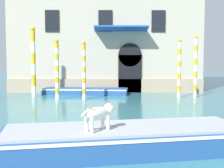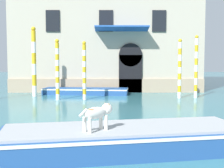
# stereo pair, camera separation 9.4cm
# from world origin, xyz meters

# --- Properties ---
(boat_foreground) EXTENTS (6.69, 3.21, 0.66)m
(boat_foreground) POSITION_xyz_m (1.43, 7.39, 0.35)
(boat_foreground) COLOR #234C8C
(boat_foreground) RESTS_ON ground_plane
(dog_on_deck) EXTENTS (0.81, 0.74, 0.67)m
(dog_on_deck) POSITION_xyz_m (0.77, 6.97, 1.09)
(dog_on_deck) COLOR silver
(dog_on_deck) RESTS_ON boat_foreground
(boat_moored_near_palazzo) EXTENTS (5.99, 2.25, 0.43)m
(boat_moored_near_palazzo) POSITION_xyz_m (-0.64, 20.93, 0.23)
(boat_moored_near_palazzo) COLOR #234C8C
(boat_moored_near_palazzo) RESTS_ON ground_plane
(mooring_pole_0) EXTENTS (0.22, 0.22, 3.50)m
(mooring_pole_0) POSITION_xyz_m (-0.47, 17.97, 1.77)
(mooring_pole_0) COLOR white
(mooring_pole_0) RESTS_ON ground_plane
(mooring_pole_1) EXTENTS (0.22, 0.22, 3.70)m
(mooring_pole_1) POSITION_xyz_m (5.41, 18.78, 1.87)
(mooring_pole_1) COLOR white
(mooring_pole_1) RESTS_ON ground_plane
(mooring_pole_2) EXTENTS (0.29, 0.29, 4.53)m
(mooring_pole_2) POSITION_xyz_m (-3.88, 19.67, 2.29)
(mooring_pole_2) COLOR white
(mooring_pole_2) RESTS_ON ground_plane
(mooring_pole_3) EXTENTS (0.24, 0.24, 3.63)m
(mooring_pole_3) POSITION_xyz_m (-2.08, 17.98, 1.83)
(mooring_pole_3) COLOR white
(mooring_pole_3) RESTS_ON ground_plane
(mooring_pole_5) EXTENTS (0.21, 0.21, 3.93)m
(mooring_pole_5) POSITION_xyz_m (6.48, 18.91, 1.98)
(mooring_pole_5) COLOR white
(mooring_pole_5) RESTS_ON ground_plane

